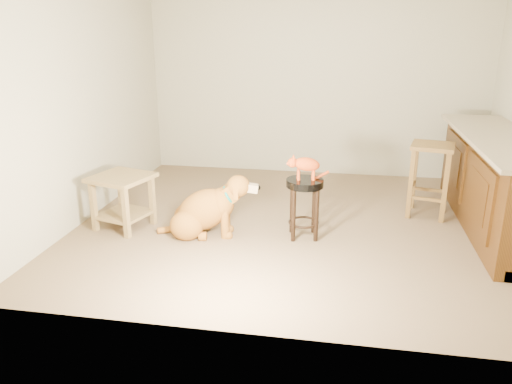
% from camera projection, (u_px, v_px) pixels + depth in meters
% --- Properties ---
extents(floor, '(4.50, 4.00, 0.01)m').
position_uv_depth(floor, '(300.00, 225.00, 5.18)').
color(floor, brown).
rests_on(floor, ground).
extents(room_shell, '(4.54, 4.04, 2.62)m').
position_uv_depth(room_shell, '(305.00, 58.00, 4.65)').
color(room_shell, '#A49F84').
rests_on(room_shell, ground).
extents(cabinet_run, '(0.70, 2.56, 0.94)m').
position_uv_depth(cabinet_run, '(497.00, 186.00, 5.00)').
color(cabinet_run, '#40250B').
rests_on(cabinet_run, ground).
extents(padded_stool, '(0.36, 0.36, 0.58)m').
position_uv_depth(padded_stool, '(304.00, 196.00, 4.76)').
color(padded_stool, black).
rests_on(padded_stool, ground).
extents(wood_stool, '(0.51, 0.51, 0.79)m').
position_uv_depth(wood_stool, '(429.00, 179.00, 5.33)').
color(wood_stool, brown).
rests_on(wood_stool, ground).
extents(side_table, '(0.66, 0.66, 0.55)m').
position_uv_depth(side_table, '(123.00, 194.00, 5.00)').
color(side_table, olive).
rests_on(side_table, ground).
extents(golden_retriever, '(1.03, 0.55, 0.65)m').
position_uv_depth(golden_retriever, '(205.00, 211.00, 4.86)').
color(golden_retriever, brown).
rests_on(golden_retriever, ground).
extents(tabby_kitten, '(0.40, 0.21, 0.26)m').
position_uv_depth(tabby_kitten, '(304.00, 165.00, 4.66)').
color(tabby_kitten, '#A93910').
rests_on(tabby_kitten, padded_stool).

